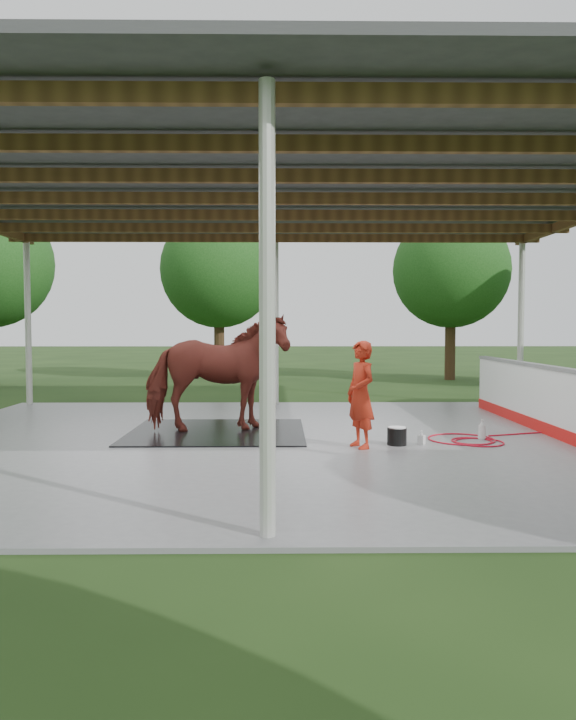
{
  "coord_description": "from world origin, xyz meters",
  "views": [
    {
      "loc": [
        0.11,
        -10.13,
        1.85
      ],
      "look_at": [
        0.23,
        -0.08,
        1.32
      ],
      "focal_mm": 32.0,
      "sensor_mm": 36.0,
      "label": 1
    }
  ],
  "objects_px": {
    "horse": "(217,373)",
    "wash_bucket": "(397,436)",
    "handler": "(361,394)",
    "dasher_board": "(561,405)"
  },
  "relations": [
    {
      "from": "dasher_board",
      "to": "handler",
      "type": "bearing_deg",
      "value": -168.05
    },
    {
      "from": "handler",
      "to": "wash_bucket",
      "type": "xyz_separation_m",
      "value": [
        0.58,
        0.21,
        -0.65
      ]
    },
    {
      "from": "wash_bucket",
      "to": "dasher_board",
      "type": "bearing_deg",
      "value": 10.16
    },
    {
      "from": "dasher_board",
      "to": "handler",
      "type": "height_order",
      "value": "handler"
    },
    {
      "from": "handler",
      "to": "horse",
      "type": "bearing_deg",
      "value": -146.54
    },
    {
      "from": "horse",
      "to": "wash_bucket",
      "type": "xyz_separation_m",
      "value": [
        2.85,
        -1.21,
        -0.88
      ]
    },
    {
      "from": "dasher_board",
      "to": "wash_bucket",
      "type": "height_order",
      "value": "dasher_board"
    },
    {
      "from": "dasher_board",
      "to": "horse",
      "type": "distance_m",
      "value": 5.63
    },
    {
      "from": "handler",
      "to": "wash_bucket",
      "type": "height_order",
      "value": "handler"
    },
    {
      "from": "horse",
      "to": "dasher_board",
      "type": "bearing_deg",
      "value": -108.63
    }
  ]
}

